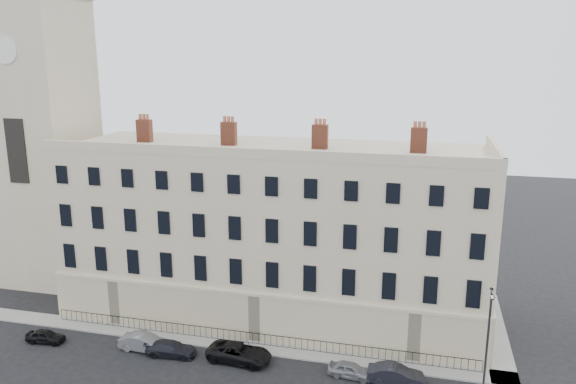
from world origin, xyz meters
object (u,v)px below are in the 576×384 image
object	(u,v)px
car_b	(145,342)
car_f	(396,375)
car_d	(239,353)
car_a	(46,336)
car_c	(171,349)
car_e	(351,370)
streetlamp	(488,337)

from	to	relation	value
car_b	car_f	size ratio (longest dim) A/B	1.02
car_f	car_d	bearing A→B (deg)	88.21
car_b	car_a	bearing A→B (deg)	96.95
car_c	car_a	bearing A→B (deg)	88.13
car_a	car_f	world-z (taller)	car_f
car_a	car_b	xyz separation A→B (m)	(8.40, 0.79, 0.14)
car_f	car_c	bearing A→B (deg)	90.01
car_e	streetlamp	size ratio (longest dim) A/B	0.42
car_b	car_e	distance (m)	16.19
car_b	car_d	world-z (taller)	car_d
car_c	streetlamp	bearing A→B (deg)	-94.22
car_a	car_f	distance (m)	27.79
car_d	car_f	bearing A→B (deg)	-85.94
car_c	car_e	bearing A→B (deg)	-93.29
car_c	car_d	size ratio (longest dim) A/B	0.80
car_b	car_e	world-z (taller)	car_b
car_f	car_a	bearing A→B (deg)	90.69
car_c	streetlamp	xyz separation A→B (m)	(22.90, 0.26, 3.80)
car_a	car_b	distance (m)	8.44
car_b	car_c	distance (m)	2.35
car_b	streetlamp	distance (m)	25.51
car_e	streetlamp	bearing A→B (deg)	-85.17
car_f	streetlamp	size ratio (longest dim) A/B	0.51
car_a	car_f	size ratio (longest dim) A/B	0.78
car_b	car_f	xyz separation A→B (m)	(19.38, 0.15, -0.01)
car_a	car_e	distance (m)	24.61
car_a	car_e	xyz separation A→B (m)	(24.59, 0.95, 0.03)
car_a	car_d	size ratio (longest dim) A/B	0.63
car_b	car_d	bearing A→B (deg)	-86.48
streetlamp	car_d	bearing A→B (deg)	173.64
car_b	car_c	world-z (taller)	car_b
car_e	streetlamp	distance (m)	9.83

